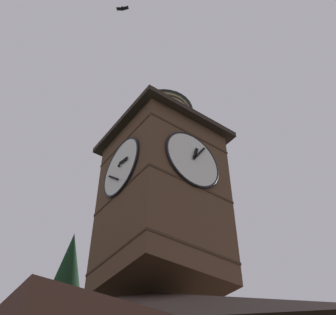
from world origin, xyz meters
The scene contains 2 objects.
clock_tower centered at (-0.43, -0.39, 12.55)m, with size 4.66×4.66×10.54m.
flying_bird_high centered at (2.80, 0.43, 22.22)m, with size 0.58×0.57×0.14m.
Camera 1 is at (7.69, 11.21, 1.66)m, focal length 46.06 mm.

